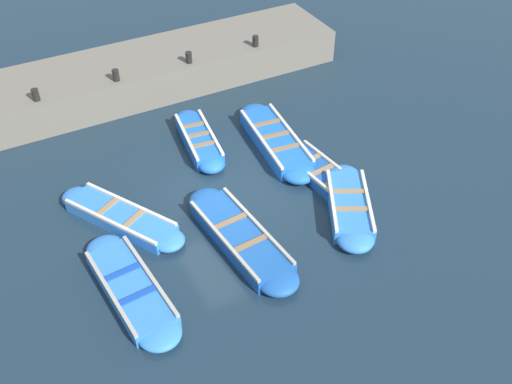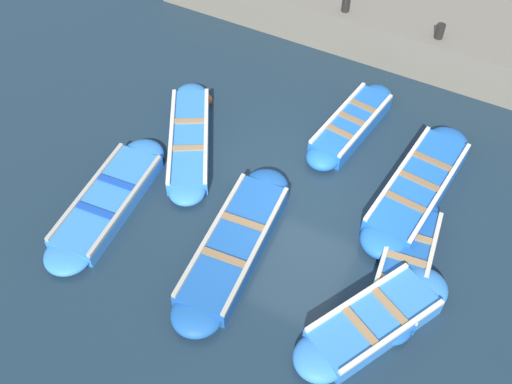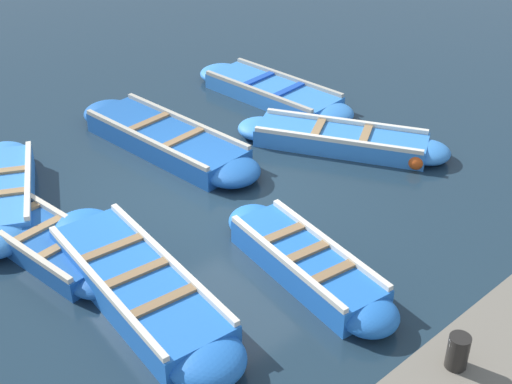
{
  "view_description": "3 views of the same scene",
  "coord_description": "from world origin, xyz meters",
  "px_view_note": "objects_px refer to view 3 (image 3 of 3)",
  "views": [
    {
      "loc": [
        10.56,
        -4.84,
        10.04
      ],
      "look_at": [
        0.67,
        0.43,
        0.46
      ],
      "focal_mm": 42.0,
      "sensor_mm": 36.0,
      "label": 1
    },
    {
      "loc": [
        7.13,
        2.83,
        9.44
      ],
      "look_at": [
        0.32,
        -0.75,
        0.19
      ],
      "focal_mm": 42.0,
      "sensor_mm": 36.0,
      "label": 2
    },
    {
      "loc": [
        -7.3,
        5.65,
        5.86
      ],
      "look_at": [
        -0.88,
        -0.26,
        0.4
      ],
      "focal_mm": 50.0,
      "sensor_mm": 36.0,
      "label": 3
    }
  ],
  "objects_px": {
    "bollard_mid_south": "(458,352)",
    "boat_bow_out": "(138,287)",
    "boat_tucked": "(0,194)",
    "boat_outer_left": "(166,140)",
    "boat_stern_in": "(341,140)",
    "boat_broadside": "(40,239)",
    "buoy_orange_near": "(416,162)",
    "boat_alongside": "(307,264)",
    "boat_drifting": "(273,92)"
  },
  "relations": [
    {
      "from": "boat_tucked",
      "to": "boat_bow_out",
      "type": "height_order",
      "value": "boat_bow_out"
    },
    {
      "from": "bollard_mid_south",
      "to": "buoy_orange_near",
      "type": "distance_m",
      "value": 5.59
    },
    {
      "from": "bollard_mid_south",
      "to": "boat_alongside",
      "type": "bearing_deg",
      "value": -19.04
    },
    {
      "from": "boat_tucked",
      "to": "boat_stern_in",
      "type": "xyz_separation_m",
      "value": [
        -2.27,
        -5.11,
        -0.03
      ]
    },
    {
      "from": "boat_tucked",
      "to": "boat_broadside",
      "type": "height_order",
      "value": "boat_tucked"
    },
    {
      "from": "boat_tucked",
      "to": "boat_outer_left",
      "type": "relative_size",
      "value": 0.79
    },
    {
      "from": "boat_bow_out",
      "to": "boat_stern_in",
      "type": "bearing_deg",
      "value": -78.94
    },
    {
      "from": "boat_broadside",
      "to": "buoy_orange_near",
      "type": "bearing_deg",
      "value": -111.49
    },
    {
      "from": "boat_broadside",
      "to": "buoy_orange_near",
      "type": "distance_m",
      "value": 5.97
    },
    {
      "from": "boat_drifting",
      "to": "bollard_mid_south",
      "type": "height_order",
      "value": "bollard_mid_south"
    },
    {
      "from": "boat_alongside",
      "to": "boat_outer_left",
      "type": "bearing_deg",
      "value": -10.25
    },
    {
      "from": "boat_alongside",
      "to": "bollard_mid_south",
      "type": "relative_size",
      "value": 9.09
    },
    {
      "from": "boat_drifting",
      "to": "bollard_mid_south",
      "type": "distance_m",
      "value": 8.35
    },
    {
      "from": "boat_broadside",
      "to": "boat_outer_left",
      "type": "relative_size",
      "value": 0.84
    },
    {
      "from": "boat_stern_in",
      "to": "buoy_orange_near",
      "type": "distance_m",
      "value": 1.36
    },
    {
      "from": "boat_broadside",
      "to": "boat_alongside",
      "type": "bearing_deg",
      "value": -142.28
    },
    {
      "from": "boat_drifting",
      "to": "boat_stern_in",
      "type": "bearing_deg",
      "value": 166.92
    },
    {
      "from": "boat_stern_in",
      "to": "boat_bow_out",
      "type": "height_order",
      "value": "boat_bow_out"
    },
    {
      "from": "boat_drifting",
      "to": "buoy_orange_near",
      "type": "xyz_separation_m",
      "value": [
        -3.55,
        0.17,
        -0.02
      ]
    },
    {
      "from": "boat_tucked",
      "to": "buoy_orange_near",
      "type": "relative_size",
      "value": 12.2
    },
    {
      "from": "bollard_mid_south",
      "to": "boat_bow_out",
      "type": "bearing_deg",
      "value": 13.7
    },
    {
      "from": "boat_tucked",
      "to": "boat_outer_left",
      "type": "xyz_separation_m",
      "value": [
        -0.28,
        -2.87,
        -0.01
      ]
    },
    {
      "from": "boat_tucked",
      "to": "boat_alongside",
      "type": "distance_m",
      "value": 4.81
    },
    {
      "from": "boat_drifting",
      "to": "boat_stern_in",
      "type": "distance_m",
      "value": 2.29
    },
    {
      "from": "boat_alongside",
      "to": "boat_stern_in",
      "type": "height_order",
      "value": "boat_alongside"
    },
    {
      "from": "boat_drifting",
      "to": "buoy_orange_near",
      "type": "bearing_deg",
      "value": 177.33
    },
    {
      "from": "boat_broadside",
      "to": "boat_outer_left",
      "type": "height_order",
      "value": "boat_outer_left"
    },
    {
      "from": "boat_stern_in",
      "to": "buoy_orange_near",
      "type": "height_order",
      "value": "boat_stern_in"
    },
    {
      "from": "boat_drifting",
      "to": "boat_bow_out",
      "type": "relative_size",
      "value": 0.93
    },
    {
      "from": "bollard_mid_south",
      "to": "boat_broadside",
      "type": "bearing_deg",
      "value": 12.96
    },
    {
      "from": "boat_outer_left",
      "to": "boat_bow_out",
      "type": "xyz_separation_m",
      "value": [
        -2.94,
        2.6,
        0.02
      ]
    },
    {
      "from": "boat_stern_in",
      "to": "bollard_mid_south",
      "type": "height_order",
      "value": "bollard_mid_south"
    },
    {
      "from": "boat_drifting",
      "to": "boat_outer_left",
      "type": "xyz_separation_m",
      "value": [
        -0.24,
        2.75,
        0.03
      ]
    },
    {
      "from": "bollard_mid_south",
      "to": "boat_stern_in",
      "type": "bearing_deg",
      "value": -39.33
    },
    {
      "from": "boat_alongside",
      "to": "bollard_mid_south",
      "type": "height_order",
      "value": "bollard_mid_south"
    },
    {
      "from": "boat_stern_in",
      "to": "boat_outer_left",
      "type": "bearing_deg",
      "value": 48.23
    },
    {
      "from": "boat_drifting",
      "to": "boat_outer_left",
      "type": "bearing_deg",
      "value": 94.97
    },
    {
      "from": "boat_outer_left",
      "to": "boat_bow_out",
      "type": "distance_m",
      "value": 3.93
    },
    {
      "from": "boat_stern_in",
      "to": "boat_alongside",
      "type": "bearing_deg",
      "value": 124.42
    },
    {
      "from": "boat_broadside",
      "to": "boat_bow_out",
      "type": "height_order",
      "value": "boat_bow_out"
    },
    {
      "from": "buoy_orange_near",
      "to": "bollard_mid_south",
      "type": "bearing_deg",
      "value": 129.02
    },
    {
      "from": "boat_broadside",
      "to": "buoy_orange_near",
      "type": "relative_size",
      "value": 13.02
    },
    {
      "from": "buoy_orange_near",
      "to": "boat_drifting",
      "type": "bearing_deg",
      "value": -2.67
    },
    {
      "from": "boat_alongside",
      "to": "boat_broadside",
      "type": "distance_m",
      "value": 3.67
    },
    {
      "from": "boat_alongside",
      "to": "boat_stern_in",
      "type": "xyz_separation_m",
      "value": [
        2.03,
        -2.96,
        -0.03
      ]
    },
    {
      "from": "boat_bow_out",
      "to": "boat_tucked",
      "type": "bearing_deg",
      "value": 4.81
    },
    {
      "from": "boat_stern_in",
      "to": "boat_outer_left",
      "type": "relative_size",
      "value": 0.87
    },
    {
      "from": "boat_bow_out",
      "to": "boat_drifting",
      "type": "bearing_deg",
      "value": -59.31
    },
    {
      "from": "boat_tucked",
      "to": "boat_stern_in",
      "type": "relative_size",
      "value": 0.91
    },
    {
      "from": "boat_outer_left",
      "to": "buoy_orange_near",
      "type": "distance_m",
      "value": 4.2
    }
  ]
}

